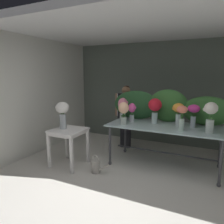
{
  "coord_description": "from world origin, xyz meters",
  "views": [
    {
      "loc": [
        1.33,
        -2.36,
        1.83
      ],
      "look_at": [
        -0.45,
        1.29,
        1.1
      ],
      "focal_mm": 34.47,
      "sensor_mm": 36.0,
      "label": 1
    }
  ],
  "objects_px": {
    "side_table_white": "(68,135)",
    "vase_rosy_peonies": "(123,107)",
    "display_table_glass": "(165,131)",
    "watering_can": "(96,166)",
    "vase_coral_freesia": "(182,115)",
    "vase_white_roses_tall": "(62,112)",
    "vase_peach_roses": "(124,111)",
    "vase_ivory_dahlias": "(211,115)",
    "florist": "(126,110)",
    "vase_crimson_tulips": "(155,107)",
    "vase_magenta_lilies": "(193,112)",
    "vase_sunset_snapdragons": "(178,111)",
    "vase_fuchsia_hydrangea": "(132,111)"
  },
  "relations": [
    {
      "from": "vase_sunset_snapdragons",
      "to": "vase_ivory_dahlias",
      "type": "bearing_deg",
      "value": -25.78
    },
    {
      "from": "vase_crimson_tulips",
      "to": "vase_coral_freesia",
      "type": "xyz_separation_m",
      "value": [
        0.57,
        -0.35,
        -0.05
      ]
    },
    {
      "from": "vase_peach_roses",
      "to": "display_table_glass",
      "type": "bearing_deg",
      "value": 18.18
    },
    {
      "from": "vase_rosy_peonies",
      "to": "vase_coral_freesia",
      "type": "height_order",
      "value": "vase_rosy_peonies"
    },
    {
      "from": "florist",
      "to": "vase_rosy_peonies",
      "type": "bearing_deg",
      "value": -74.14
    },
    {
      "from": "watering_can",
      "to": "vase_magenta_lilies",
      "type": "bearing_deg",
      "value": 30.58
    },
    {
      "from": "watering_can",
      "to": "vase_ivory_dahlias",
      "type": "bearing_deg",
      "value": 19.11
    },
    {
      "from": "vase_sunset_snapdragons",
      "to": "vase_coral_freesia",
      "type": "xyz_separation_m",
      "value": [
        0.11,
        -0.32,
        -0.02
      ]
    },
    {
      "from": "florist",
      "to": "vase_magenta_lilies",
      "type": "xyz_separation_m",
      "value": [
        1.61,
        -0.61,
        0.18
      ]
    },
    {
      "from": "florist",
      "to": "vase_rosy_peonies",
      "type": "xyz_separation_m",
      "value": [
        0.16,
        -0.56,
        0.18
      ]
    },
    {
      "from": "vase_sunset_snapdragons",
      "to": "watering_can",
      "type": "xyz_separation_m",
      "value": [
        -1.3,
        -0.92,
        -1.0
      ]
    },
    {
      "from": "vase_rosy_peonies",
      "to": "watering_can",
      "type": "relative_size",
      "value": 1.37
    },
    {
      "from": "vase_peach_roses",
      "to": "vase_sunset_snapdragons",
      "type": "xyz_separation_m",
      "value": [
        0.99,
        0.34,
        0.03
      ]
    },
    {
      "from": "vase_magenta_lilies",
      "to": "vase_fuchsia_hydrangea",
      "type": "relative_size",
      "value": 1.09
    },
    {
      "from": "display_table_glass",
      "to": "watering_can",
      "type": "distance_m",
      "value": 1.49
    },
    {
      "from": "vase_crimson_tulips",
      "to": "vase_rosy_peonies",
      "type": "height_order",
      "value": "vase_crimson_tulips"
    },
    {
      "from": "vase_coral_freesia",
      "to": "vase_rosy_peonies",
      "type": "bearing_deg",
      "value": 163.46
    },
    {
      "from": "vase_peach_roses",
      "to": "vase_fuchsia_hydrangea",
      "type": "distance_m",
      "value": 0.28
    },
    {
      "from": "vase_rosy_peonies",
      "to": "vase_white_roses_tall",
      "type": "xyz_separation_m",
      "value": [
        -0.9,
        -0.93,
        -0.04
      ]
    },
    {
      "from": "florist",
      "to": "watering_can",
      "type": "distance_m",
      "value": 1.75
    },
    {
      "from": "vase_peach_roses",
      "to": "vase_coral_freesia",
      "type": "height_order",
      "value": "same"
    },
    {
      "from": "vase_peach_roses",
      "to": "vase_ivory_dahlias",
      "type": "bearing_deg",
      "value": 2.47
    },
    {
      "from": "vase_ivory_dahlias",
      "to": "vase_white_roses_tall",
      "type": "relative_size",
      "value": 0.99
    },
    {
      "from": "vase_ivory_dahlias",
      "to": "vase_magenta_lilies",
      "type": "distance_m",
      "value": 0.41
    },
    {
      "from": "side_table_white",
      "to": "vase_magenta_lilies",
      "type": "relative_size",
      "value": 1.71
    },
    {
      "from": "vase_crimson_tulips",
      "to": "vase_magenta_lilies",
      "type": "bearing_deg",
      "value": -2.27
    },
    {
      "from": "vase_magenta_lilies",
      "to": "vase_coral_freesia",
      "type": "bearing_deg",
      "value": -116.64
    },
    {
      "from": "side_table_white",
      "to": "vase_white_roses_tall",
      "type": "relative_size",
      "value": 1.39
    },
    {
      "from": "vase_coral_freesia",
      "to": "vase_ivory_dahlias",
      "type": "bearing_deg",
      "value": 5.36
    },
    {
      "from": "vase_rosy_peonies",
      "to": "display_table_glass",
      "type": "bearing_deg",
      "value": -9.13
    },
    {
      "from": "display_table_glass",
      "to": "vase_ivory_dahlias",
      "type": "bearing_deg",
      "value": -13.28
    },
    {
      "from": "vase_magenta_lilies",
      "to": "vase_fuchsia_hydrangea",
      "type": "distance_m",
      "value": 1.19
    },
    {
      "from": "side_table_white",
      "to": "vase_fuchsia_hydrangea",
      "type": "relative_size",
      "value": 1.86
    },
    {
      "from": "vase_coral_freesia",
      "to": "vase_white_roses_tall",
      "type": "xyz_separation_m",
      "value": [
        -2.19,
        -0.55,
        -0.03
      ]
    },
    {
      "from": "side_table_white",
      "to": "florist",
      "type": "relative_size",
      "value": 0.48
    },
    {
      "from": "watering_can",
      "to": "vase_sunset_snapdragons",
      "type": "bearing_deg",
      "value": 35.32
    },
    {
      "from": "vase_rosy_peonies",
      "to": "side_table_white",
      "type": "bearing_deg",
      "value": -129.43
    },
    {
      "from": "vase_fuchsia_hydrangea",
      "to": "display_table_glass",
      "type": "bearing_deg",
      "value": -1.68
    },
    {
      "from": "vase_magenta_lilies",
      "to": "display_table_glass",
      "type": "bearing_deg",
      "value": -168.92
    },
    {
      "from": "display_table_glass",
      "to": "florist",
      "type": "relative_size",
      "value": 1.42
    },
    {
      "from": "side_table_white",
      "to": "vase_rosy_peonies",
      "type": "height_order",
      "value": "vase_rosy_peonies"
    },
    {
      "from": "vase_fuchsia_hydrangea",
      "to": "vase_rosy_peonies",
      "type": "bearing_deg",
      "value": 153.17
    },
    {
      "from": "vase_coral_freesia",
      "to": "vase_sunset_snapdragons",
      "type": "bearing_deg",
      "value": 109.01
    },
    {
      "from": "display_table_glass",
      "to": "vase_ivory_dahlias",
      "type": "xyz_separation_m",
      "value": [
        0.79,
        -0.19,
        0.42
      ]
    },
    {
      "from": "vase_peach_roses",
      "to": "vase_magenta_lilies",
      "type": "relative_size",
      "value": 1.03
    },
    {
      "from": "vase_white_roses_tall",
      "to": "vase_crimson_tulips",
      "type": "bearing_deg",
      "value": 29.3
    },
    {
      "from": "side_table_white",
      "to": "vase_rosy_peonies",
      "type": "distance_m",
      "value": 1.3
    },
    {
      "from": "vase_peach_roses",
      "to": "vase_rosy_peonies",
      "type": "distance_m",
      "value": 0.45
    },
    {
      "from": "vase_fuchsia_hydrangea",
      "to": "vase_magenta_lilies",
      "type": "bearing_deg",
      "value": 3.65
    },
    {
      "from": "florist",
      "to": "display_table_glass",
      "type": "bearing_deg",
      "value": -32.37
    }
  ]
}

